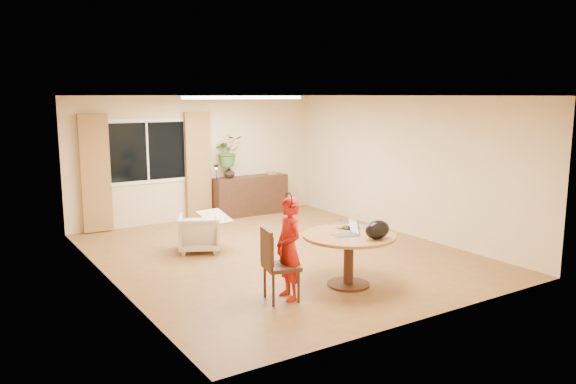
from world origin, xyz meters
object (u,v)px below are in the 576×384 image
object	(u,v)px
dining_table	(349,245)
dining_chair	(281,265)
child	(289,248)
sideboard	(250,195)
armchair	(199,233)

from	to	relation	value
dining_table	dining_chair	size ratio (longest dim) A/B	1.34
child	sideboard	size ratio (longest dim) A/B	0.78
dining_chair	armchair	bearing A→B (deg)	100.62
dining_table	armchair	xyz separation A→B (m)	(-1.03, 2.73, -0.26)
dining_chair	armchair	distance (m)	2.73
dining_table	child	size ratio (longest dim) A/B	0.96
child	armchair	bearing A→B (deg)	-174.14
dining_table	child	xyz separation A→B (m)	(-0.97, 0.02, 0.10)
dining_table	child	distance (m)	0.97
dining_chair	dining_table	bearing A→B (deg)	11.47
child	armchair	size ratio (longest dim) A/B	1.94
dining_chair	child	bearing A→B (deg)	17.10
dining_table	sideboard	size ratio (longest dim) A/B	0.75
dining_chair	child	size ratio (longest dim) A/B	0.71
dining_chair	armchair	xyz separation A→B (m)	(0.06, 2.72, -0.16)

